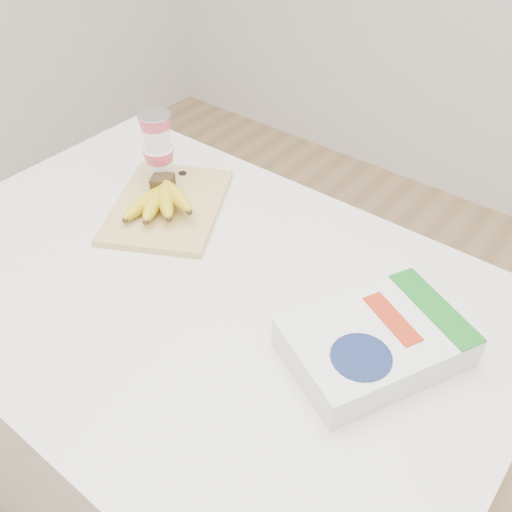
# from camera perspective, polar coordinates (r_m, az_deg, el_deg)

# --- Properties ---
(room) EXTENTS (4.00, 4.00, 4.00)m
(room) POSITION_cam_1_polar(r_m,az_deg,el_deg) (0.88, -7.97, 17.74)
(room) COLOR tan
(room) RESTS_ON ground
(table) EXTENTS (1.23, 0.82, 0.92)m
(table) POSITION_cam_1_polar(r_m,az_deg,el_deg) (1.47, -4.73, -15.88)
(table) COLOR white
(table) RESTS_ON ground
(cutting_board) EXTENTS (0.36, 0.39, 0.02)m
(cutting_board) POSITION_cam_1_polar(r_m,az_deg,el_deg) (1.31, -8.79, 4.98)
(cutting_board) COLOR tan
(cutting_board) RESTS_ON table
(bananas) EXTENTS (0.18, 0.18, 0.06)m
(bananas) POSITION_cam_1_polar(r_m,az_deg,el_deg) (1.28, -9.56, 5.67)
(bananas) COLOR #382816
(bananas) RESTS_ON cutting_board
(yogurt_stack) EXTENTS (0.08, 0.08, 0.17)m
(yogurt_stack) POSITION_cam_1_polar(r_m,az_deg,el_deg) (1.34, -9.80, 10.76)
(yogurt_stack) COLOR white
(yogurt_stack) RESTS_ON cutting_board
(cereal_box) EXTENTS (0.30, 0.35, 0.06)m
(cereal_box) POSITION_cam_1_polar(r_m,az_deg,el_deg) (0.99, 11.85, -8.42)
(cereal_box) COLOR white
(cereal_box) RESTS_ON table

